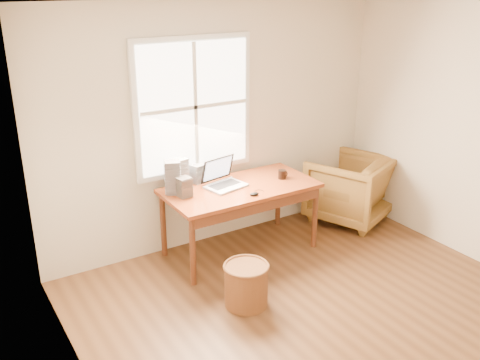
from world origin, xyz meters
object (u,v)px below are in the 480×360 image
object	(u,v)px
armchair	(349,189)
coffee_mug	(282,174)
laptop	(226,173)
desk	(240,188)
wicker_stool	(246,285)
cd_stack_a	(179,173)

from	to	relation	value
armchair	coffee_mug	bearing A→B (deg)	-20.03
laptop	coffee_mug	xyz separation A→B (m)	(0.64, -0.10, -0.11)
desk	coffee_mug	xyz separation A→B (m)	(0.50, -0.04, 0.07)
wicker_stool	desk	bearing A→B (deg)	61.29
wicker_stool	armchair	bearing A→B (deg)	23.60
armchair	wicker_stool	distance (m)	2.23
desk	coffee_mug	world-z (taller)	coffee_mug
cd_stack_a	coffee_mug	bearing A→B (deg)	-19.07
coffee_mug	armchair	bearing A→B (deg)	-14.02
armchair	cd_stack_a	bearing A→B (deg)	-30.99
wicker_stool	coffee_mug	world-z (taller)	coffee_mug
armchair	laptop	bearing A→B (deg)	-24.17
desk	laptop	size ratio (longest dim) A/B	3.62
coffee_mug	wicker_stool	bearing A→B (deg)	-155.72
laptop	cd_stack_a	xyz separation A→B (m)	(-0.40, 0.26, -0.00)
desk	wicker_stool	world-z (taller)	desk
coffee_mug	cd_stack_a	world-z (taller)	cd_stack_a
cd_stack_a	wicker_stool	bearing A→B (deg)	-87.50
armchair	laptop	size ratio (longest dim) A/B	1.99
laptop	coffee_mug	distance (m)	0.66
wicker_stool	coffee_mug	bearing A→B (deg)	40.56
laptop	coffee_mug	world-z (taller)	laptop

